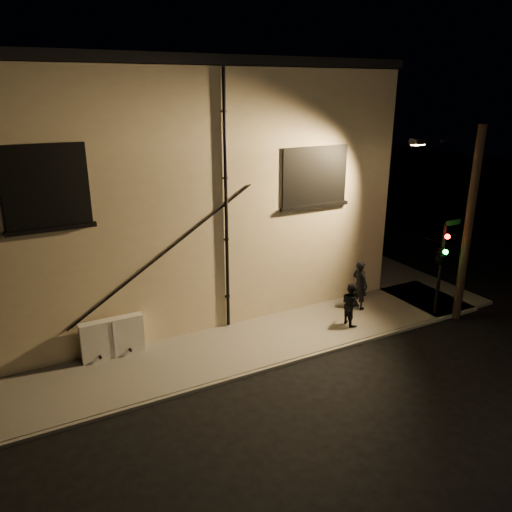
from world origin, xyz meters
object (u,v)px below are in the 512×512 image
traffic_signal (441,254)px  pedestrian_a (360,285)px  streetlamp_pole (465,220)px  utility_cabinet (113,338)px  pedestrian_b (351,304)px

traffic_signal → pedestrian_a: bearing=137.6°
pedestrian_a → streetlamp_pole: size_ratio=0.27×
utility_cabinet → traffic_signal: size_ratio=0.54×
pedestrian_a → pedestrian_b: bearing=121.1°
pedestrian_b → pedestrian_a: bearing=-46.9°
pedestrian_a → pedestrian_b: (-1.12, -0.91, -0.18)m
utility_cabinet → streetlamp_pole: bearing=-13.7°
pedestrian_a → streetlamp_pole: (2.63, -2.05, 2.59)m
traffic_signal → streetlamp_pole: 1.40m
pedestrian_a → traffic_signal: traffic_signal is taller
utility_cabinet → traffic_signal: traffic_signal is taller
pedestrian_b → streetlamp_pole: streetlamp_pole is taller
utility_cabinet → pedestrian_b: bearing=-12.0°
pedestrian_a → pedestrian_b: pedestrian_a is taller
streetlamp_pole → pedestrian_a: bearing=142.1°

